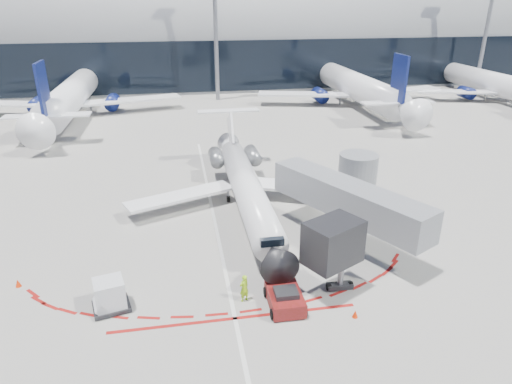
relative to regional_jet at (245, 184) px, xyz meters
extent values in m
plane|color=gray|center=(-2.89, -3.19, -2.10)|extent=(260.00, 260.00, 0.00)
cube|color=silver|center=(-2.89, -1.19, -2.10)|extent=(0.25, 40.00, 0.01)
cube|color=maroon|center=(-2.89, -14.69, -2.10)|extent=(14.00, 0.25, 0.01)
cube|color=gray|center=(-2.89, 61.81, 2.90)|extent=(150.00, 24.00, 10.00)
cylinder|color=gray|center=(-2.89, 61.81, 7.90)|extent=(150.00, 24.00, 24.00)
cube|color=black|center=(-2.89, 49.76, 2.90)|extent=(150.00, 0.20, 9.00)
cube|color=gray|center=(6.11, -7.69, 1.50)|extent=(8.22, 12.61, 2.30)
cube|color=black|center=(3.06, -13.43, 1.50)|extent=(3.86, 3.44, 2.60)
cylinder|color=gray|center=(3.86, -13.03, -0.90)|extent=(0.36, 0.36, 2.40)
cube|color=black|center=(3.86, -13.03, -1.88)|extent=(1.60, 0.60, 0.30)
cylinder|color=gray|center=(9.17, -1.95, 0.30)|extent=(3.20, 3.20, 4.80)
cylinder|color=black|center=(9.17, -1.95, -1.85)|extent=(4.00, 4.00, 0.50)
cylinder|color=gray|center=(2.11, 44.81, 10.40)|extent=(0.70, 0.70, 25.00)
cylinder|color=gray|center=(52.11, 44.81, 10.40)|extent=(0.70, 0.70, 25.00)
cylinder|color=white|center=(0.00, -1.03, -0.03)|extent=(2.38, 19.40, 2.38)
cone|color=black|center=(0.00, -11.97, -0.03)|extent=(2.38, 2.47, 2.38)
cone|color=white|center=(0.00, 10.25, -0.03)|extent=(2.38, 3.17, 2.38)
cube|color=black|center=(0.00, -10.56, 0.46)|extent=(1.50, 1.23, 0.49)
cube|color=white|center=(-5.47, 0.29, -0.82)|extent=(9.45, 5.60, 0.27)
cube|color=white|center=(5.47, 0.29, -0.82)|extent=(9.45, 5.60, 0.27)
cube|color=white|center=(0.00, 9.37, 2.09)|extent=(0.22, 4.14, 4.21)
cube|color=white|center=(0.00, 11.22, 3.67)|extent=(6.35, 1.41, 0.14)
cylinder|color=slate|center=(-1.81, 6.73, 0.19)|extent=(1.32, 3.00, 1.32)
cylinder|color=slate|center=(1.81, 6.73, 0.19)|extent=(1.32, 3.00, 1.32)
cylinder|color=black|center=(0.00, -9.15, -1.86)|extent=(0.19, 0.49, 0.49)
cylinder|color=black|center=(-1.32, 1.17, -1.82)|extent=(0.26, 0.56, 0.56)
cylinder|color=black|center=(1.32, 1.17, -1.82)|extent=(0.26, 0.56, 0.56)
cylinder|color=gray|center=(0.00, -9.15, -1.62)|extent=(0.16, 0.16, 0.97)
cube|color=#56130C|center=(0.13, -14.03, -1.58)|extent=(1.93, 3.06, 0.85)
cube|color=black|center=(0.12, -14.31, -1.01)|extent=(1.34, 1.15, 0.33)
cylinder|color=gray|center=(0.15, -11.95, -1.77)|extent=(0.13, 2.46, 0.09)
cylinder|color=black|center=(-0.79, -15.06, -1.80)|extent=(0.27, 0.61, 0.61)
cylinder|color=black|center=(1.01, -15.08, -1.80)|extent=(0.27, 0.61, 0.61)
cylinder|color=black|center=(-0.76, -12.98, -1.80)|extent=(0.27, 0.61, 0.61)
cylinder|color=black|center=(1.04, -13.00, -1.80)|extent=(0.27, 0.61, 0.61)
imported|color=#97D716|center=(-2.13, -13.15, -1.22)|extent=(0.77, 0.68, 1.76)
cube|color=black|center=(-9.80, -12.59, -1.92)|extent=(2.39, 2.16, 0.22)
cube|color=white|center=(-9.80, -12.59, -1.00)|extent=(1.95, 1.87, 1.63)
cylinder|color=black|center=(-10.44, -13.43, -2.00)|extent=(0.15, 0.22, 0.20)
cylinder|color=black|center=(-8.85, -13.04, -2.00)|extent=(0.15, 0.22, 0.20)
cylinder|color=black|center=(-10.75, -12.14, -2.00)|extent=(0.15, 0.22, 0.20)
cylinder|color=black|center=(-9.16, -11.76, -2.00)|extent=(0.15, 0.22, 0.20)
cone|color=red|center=(-15.78, -9.26, -1.85)|extent=(0.37, 0.37, 0.51)
cone|color=red|center=(3.80, -15.77, -1.87)|extent=(0.33, 0.33, 0.46)
camera|label=1|loc=(-5.37, -35.32, 14.53)|focal=32.00mm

